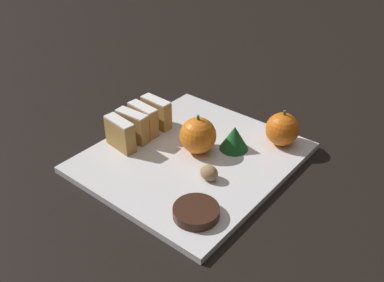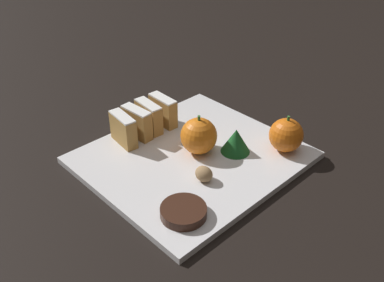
{
  "view_description": "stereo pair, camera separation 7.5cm",
  "coord_description": "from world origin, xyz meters",
  "px_view_note": "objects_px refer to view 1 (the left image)",
  "views": [
    {
      "loc": [
        0.4,
        -0.49,
        0.46
      ],
      "look_at": [
        0.0,
        0.0,
        0.04
      ],
      "focal_mm": 40.0,
      "sensor_mm": 36.0,
      "label": 1
    },
    {
      "loc": [
        0.45,
        -0.44,
        0.46
      ],
      "look_at": [
        0.0,
        0.0,
        0.04
      ],
      "focal_mm": 40.0,
      "sensor_mm": 36.0,
      "label": 2
    }
  ],
  "objects_px": {
    "chocolate_cookie": "(196,212)",
    "orange_far": "(282,129)",
    "orange_near": "(196,135)",
    "walnut": "(209,173)"
  },
  "relations": [
    {
      "from": "chocolate_cookie",
      "to": "orange_far",
      "type": "bearing_deg",
      "value": 89.93
    },
    {
      "from": "chocolate_cookie",
      "to": "orange_near",
      "type": "bearing_deg",
      "value": 128.78
    },
    {
      "from": "orange_near",
      "to": "chocolate_cookie",
      "type": "distance_m",
      "value": 0.18
    },
    {
      "from": "orange_far",
      "to": "chocolate_cookie",
      "type": "bearing_deg",
      "value": -90.07
    },
    {
      "from": "orange_near",
      "to": "walnut",
      "type": "height_order",
      "value": "orange_near"
    },
    {
      "from": "orange_far",
      "to": "chocolate_cookie",
      "type": "xyz_separation_m",
      "value": [
        -0.0,
        -0.25,
        -0.02
      ]
    },
    {
      "from": "orange_near",
      "to": "walnut",
      "type": "relative_size",
      "value": 2.34
    },
    {
      "from": "orange_far",
      "to": "chocolate_cookie",
      "type": "distance_m",
      "value": 0.25
    },
    {
      "from": "orange_near",
      "to": "chocolate_cookie",
      "type": "relative_size",
      "value": 1.06
    },
    {
      "from": "orange_far",
      "to": "walnut",
      "type": "xyz_separation_m",
      "value": [
        -0.04,
        -0.17,
        -0.02
      ]
    }
  ]
}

